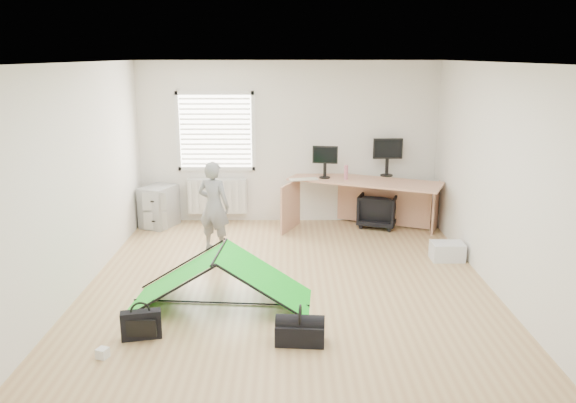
{
  "coord_description": "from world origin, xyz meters",
  "views": [
    {
      "loc": [
        -0.01,
        -6.6,
        2.79
      ],
      "look_at": [
        0.0,
        0.4,
        0.95
      ],
      "focal_mm": 35.0,
      "sensor_mm": 36.0,
      "label": 1
    }
  ],
  "objects_px": {
    "desk": "(364,205)",
    "laptop_bag": "(141,325)",
    "kite": "(220,278)",
    "duffel_bag": "(300,333)",
    "thermos": "(346,172)",
    "storage_crate": "(447,251)",
    "monitor_left": "(325,166)",
    "person": "(214,206)",
    "monitor_right": "(387,162)",
    "filing_cabinet": "(159,206)",
    "office_chair": "(378,210)"
  },
  "relations": [
    {
      "from": "kite",
      "to": "duffel_bag",
      "type": "xyz_separation_m",
      "value": [
        0.89,
        -0.91,
        -0.21
      ]
    },
    {
      "from": "monitor_right",
      "to": "office_chair",
      "type": "relative_size",
      "value": 0.78
    },
    {
      "from": "monitor_right",
      "to": "laptop_bag",
      "type": "relative_size",
      "value": 1.22
    },
    {
      "from": "desk",
      "to": "office_chair",
      "type": "height_order",
      "value": "desk"
    },
    {
      "from": "thermos",
      "to": "person",
      "type": "height_order",
      "value": "person"
    },
    {
      "from": "filing_cabinet",
      "to": "laptop_bag",
      "type": "height_order",
      "value": "filing_cabinet"
    },
    {
      "from": "monitor_left",
      "to": "office_chair",
      "type": "bearing_deg",
      "value": 10.22
    },
    {
      "from": "person",
      "to": "duffel_bag",
      "type": "bearing_deg",
      "value": 132.84
    },
    {
      "from": "monitor_right",
      "to": "office_chair",
      "type": "distance_m",
      "value": 0.81
    },
    {
      "from": "desk",
      "to": "office_chair",
      "type": "relative_size",
      "value": 3.9
    },
    {
      "from": "thermos",
      "to": "person",
      "type": "xyz_separation_m",
      "value": [
        -2.02,
        -1.06,
        -0.28
      ]
    },
    {
      "from": "filing_cabinet",
      "to": "monitor_right",
      "type": "distance_m",
      "value": 3.86
    },
    {
      "from": "thermos",
      "to": "storage_crate",
      "type": "height_order",
      "value": "thermos"
    },
    {
      "from": "office_chair",
      "to": "filing_cabinet",
      "type": "bearing_deg",
      "value": 18.65
    },
    {
      "from": "laptop_bag",
      "to": "person",
      "type": "bearing_deg",
      "value": 68.99
    },
    {
      "from": "desk",
      "to": "monitor_right",
      "type": "relative_size",
      "value": 5.0
    },
    {
      "from": "person",
      "to": "duffel_bag",
      "type": "height_order",
      "value": "person"
    },
    {
      "from": "desk",
      "to": "thermos",
      "type": "bearing_deg",
      "value": -169.96
    },
    {
      "from": "monitor_right",
      "to": "laptop_bag",
      "type": "xyz_separation_m",
      "value": [
        -3.13,
        -4.01,
        -0.91
      ]
    },
    {
      "from": "office_chair",
      "to": "storage_crate",
      "type": "relative_size",
      "value": 1.4
    },
    {
      "from": "duffel_bag",
      "to": "monitor_left",
      "type": "bearing_deg",
      "value": 87.4
    },
    {
      "from": "thermos",
      "to": "kite",
      "type": "height_order",
      "value": "thermos"
    },
    {
      "from": "monitor_right",
      "to": "kite",
      "type": "relative_size",
      "value": 0.24
    },
    {
      "from": "thermos",
      "to": "kite",
      "type": "distance_m",
      "value": 3.46
    },
    {
      "from": "monitor_left",
      "to": "laptop_bag",
      "type": "relative_size",
      "value": 1.03
    },
    {
      "from": "monitor_left",
      "to": "duffel_bag",
      "type": "xyz_separation_m",
      "value": [
        -0.49,
        -3.94,
        -0.91
      ]
    },
    {
      "from": "monitor_left",
      "to": "kite",
      "type": "relative_size",
      "value": 0.2
    },
    {
      "from": "filing_cabinet",
      "to": "thermos",
      "type": "distance_m",
      "value": 3.15
    },
    {
      "from": "thermos",
      "to": "person",
      "type": "distance_m",
      "value": 2.3
    },
    {
      "from": "person",
      "to": "kite",
      "type": "relative_size",
      "value": 0.64
    },
    {
      "from": "filing_cabinet",
      "to": "monitor_left",
      "type": "bearing_deg",
      "value": 24.17
    },
    {
      "from": "monitor_left",
      "to": "duffel_bag",
      "type": "bearing_deg",
      "value": -86.46
    },
    {
      "from": "thermos",
      "to": "office_chair",
      "type": "relative_size",
      "value": 0.37
    },
    {
      "from": "laptop_bag",
      "to": "thermos",
      "type": "bearing_deg",
      "value": 44.74
    },
    {
      "from": "desk",
      "to": "laptop_bag",
      "type": "distance_m",
      "value": 4.58
    },
    {
      "from": "laptop_bag",
      "to": "duffel_bag",
      "type": "distance_m",
      "value": 1.6
    },
    {
      "from": "monitor_left",
      "to": "person",
      "type": "relative_size",
      "value": 0.31
    },
    {
      "from": "desk",
      "to": "laptop_bag",
      "type": "height_order",
      "value": "desk"
    },
    {
      "from": "kite",
      "to": "monitor_left",
      "type": "bearing_deg",
      "value": 69.96
    },
    {
      "from": "office_chair",
      "to": "duffel_bag",
      "type": "xyz_separation_m",
      "value": [
        -1.39,
        -3.93,
        -0.18
      ]
    },
    {
      "from": "monitor_right",
      "to": "laptop_bag",
      "type": "distance_m",
      "value": 5.17
    },
    {
      "from": "desk",
      "to": "filing_cabinet",
      "type": "bearing_deg",
      "value": -159.51
    },
    {
      "from": "thermos",
      "to": "duffel_bag",
      "type": "height_order",
      "value": "thermos"
    },
    {
      "from": "thermos",
      "to": "laptop_bag",
      "type": "distance_m",
      "value": 4.54
    },
    {
      "from": "monitor_left",
      "to": "monitor_right",
      "type": "relative_size",
      "value": 0.84
    },
    {
      "from": "filing_cabinet",
      "to": "person",
      "type": "height_order",
      "value": "person"
    },
    {
      "from": "desk",
      "to": "filing_cabinet",
      "type": "height_order",
      "value": "desk"
    },
    {
      "from": "office_chair",
      "to": "duffel_bag",
      "type": "height_order",
      "value": "office_chair"
    },
    {
      "from": "monitor_left",
      "to": "storage_crate",
      "type": "bearing_deg",
      "value": -33.89
    },
    {
      "from": "monitor_right",
      "to": "storage_crate",
      "type": "height_order",
      "value": "monitor_right"
    }
  ]
}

